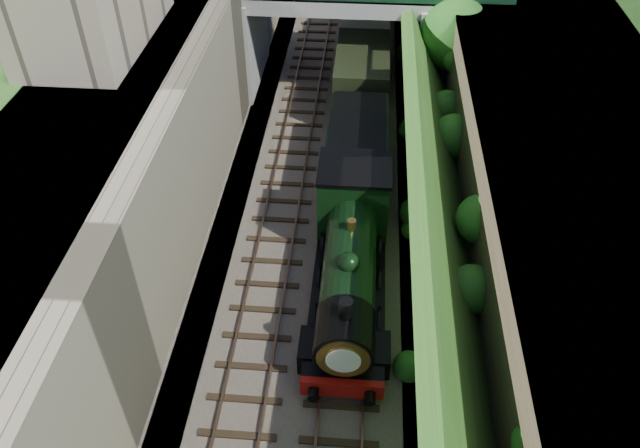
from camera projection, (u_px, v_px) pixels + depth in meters
The scene contains 12 objects.
trackbed at pixel (338, 118), 34.02m from camera, with size 10.00×90.00×0.20m, color #473F38.
retaining_wall at pixel (232, 56), 32.12m from camera, with size 1.00×90.00×7.00m, color #756B56.
street_plateau_left at pixel (166, 54), 32.34m from camera, with size 6.00×90.00×7.00m, color #262628.
street_plateau_right at pixel (526, 74), 31.45m from camera, with size 8.00×90.00×6.25m, color #262628.
embankment_slope at pixel (434, 68), 32.79m from camera, with size 4.72×90.00×6.41m.
track_left at pixel (301, 114), 34.05m from camera, with size 2.50×90.00×0.20m.
track_right at pixel (360, 116), 33.85m from camera, with size 2.50×90.00×0.20m.
road_bridge at pixel (360, 18), 34.35m from camera, with size 16.00×6.40×7.25m.
tree at pixel (458, 37), 31.23m from camera, with size 3.60×3.80×6.60m.
locomotive at pixel (350, 260), 23.11m from camera, with size 3.10×10.22×3.83m.
tender at pixel (357, 153), 28.82m from camera, with size 2.70×6.00×3.05m.
coach_front at pixel (365, 30), 38.00m from camera, with size 2.90×18.00×3.70m.
Camera 1 is at (1.44, -9.42, 18.10)m, focal length 35.00 mm.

